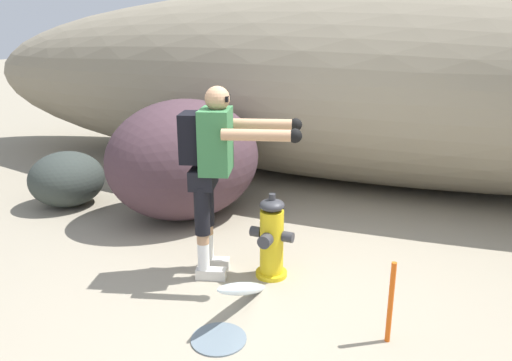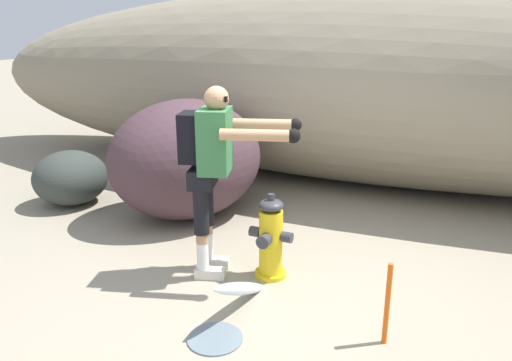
% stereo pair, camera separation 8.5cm
% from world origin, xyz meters
% --- Properties ---
extents(ground_plane, '(56.00, 56.00, 0.04)m').
position_xyz_m(ground_plane, '(0.00, 0.00, -0.02)').
color(ground_plane, gray).
extents(dirt_embankment, '(12.91, 3.20, 2.61)m').
position_xyz_m(dirt_embankment, '(0.00, 3.57, 1.30)').
color(dirt_embankment, gray).
rests_on(dirt_embankment, ground_plane).
extents(fire_hydrant, '(0.38, 0.33, 0.75)m').
position_xyz_m(fire_hydrant, '(0.02, 0.31, 0.35)').
color(fire_hydrant, gold).
rests_on(fire_hydrant, ground_plane).
extents(hydrant_water_jet, '(0.39, 1.07, 0.52)m').
position_xyz_m(hydrant_water_jet, '(0.02, -0.33, 0.15)').
color(hydrant_water_jet, silver).
rests_on(hydrant_water_jet, ground_plane).
extents(utility_worker, '(1.04, 0.69, 1.64)m').
position_xyz_m(utility_worker, '(-0.44, 0.17, 1.04)').
color(utility_worker, beige).
rests_on(utility_worker, ground_plane).
extents(boulder_large, '(2.13, 2.23, 1.34)m').
position_xyz_m(boulder_large, '(-1.40, 1.26, 0.67)').
color(boulder_large, '#442F36').
rests_on(boulder_large, ground_plane).
extents(boulder_mid, '(1.19, 1.20, 0.66)m').
position_xyz_m(boulder_mid, '(-2.90, 1.01, 0.33)').
color(boulder_mid, '#343B36').
rests_on(boulder_mid, ground_plane).
extents(survey_stake, '(0.04, 0.04, 0.60)m').
position_xyz_m(survey_stake, '(1.10, -0.24, 0.30)').
color(survey_stake, '#E55914').
rests_on(survey_stake, ground_plane).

